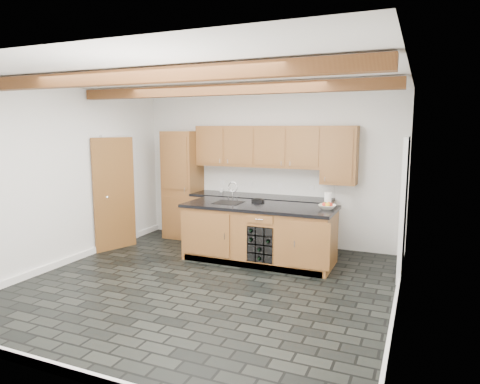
# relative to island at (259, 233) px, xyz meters

# --- Properties ---
(ground) EXTENTS (5.00, 5.00, 0.00)m
(ground) POSITION_rel_island_xyz_m (-0.31, -1.28, -0.46)
(ground) COLOR black
(ground) RESTS_ON ground
(room_shell) EXTENTS (5.01, 5.00, 5.00)m
(room_shell) POSITION_rel_island_xyz_m (-0.39, -0.75, 1.06)
(room_shell) COLOR white
(room_shell) RESTS_ON ground
(back_cabinetry) EXTENTS (3.65, 0.62, 2.20)m
(back_cabinetry) POSITION_rel_island_xyz_m (-0.68, 0.95, 0.51)
(back_cabinetry) COLOR #955A30
(back_cabinetry) RESTS_ON ground
(island) EXTENTS (2.48, 0.96, 0.93)m
(island) POSITION_rel_island_xyz_m (0.00, 0.00, 0.00)
(island) COLOR #955A30
(island) RESTS_ON ground
(faucet) EXTENTS (0.45, 0.40, 0.34)m
(faucet) POSITION_rel_island_xyz_m (-0.56, 0.05, 0.50)
(faucet) COLOR black
(faucet) RESTS_ON island
(kitchen_scale) EXTENTS (0.21, 0.13, 0.06)m
(kitchen_scale) POSITION_rel_island_xyz_m (-0.13, 0.27, 0.49)
(kitchen_scale) COLOR black
(kitchen_scale) RESTS_ON island
(fruit_bowl) EXTENTS (0.30, 0.30, 0.07)m
(fruit_bowl) POSITION_rel_island_xyz_m (1.07, 0.10, 0.50)
(fruit_bowl) COLOR white
(fruit_bowl) RESTS_ON island
(fruit_cluster) EXTENTS (0.16, 0.17, 0.07)m
(fruit_cluster) POSITION_rel_island_xyz_m (1.07, 0.10, 0.53)
(fruit_cluster) COLOR #AC2517
(fruit_cluster) RESTS_ON fruit_bowl
(paper_towel) EXTENTS (0.11, 0.11, 0.23)m
(paper_towel) POSITION_rel_island_xyz_m (1.05, 0.26, 0.58)
(paper_towel) COLOR white
(paper_towel) RESTS_ON island
(mug) EXTENTS (0.10, 0.10, 0.08)m
(mug) POSITION_rel_island_xyz_m (-1.18, 1.04, 0.51)
(mug) COLOR white
(mug) RESTS_ON back_cabinetry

